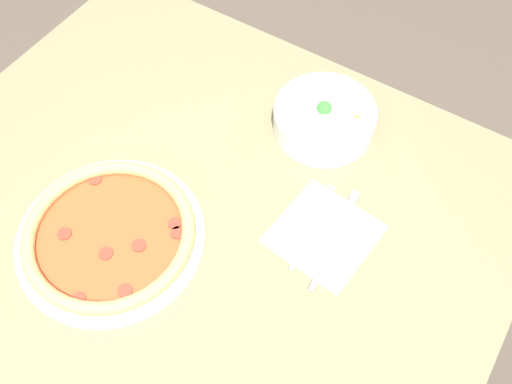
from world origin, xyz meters
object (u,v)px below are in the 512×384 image
Objects in this scene: pizza at (110,235)px; bowl at (325,117)px; fork at (312,227)px; knife at (333,243)px.

pizza is 1.65× the size of bowl.
pizza is 0.37m from fork.
knife is at bearing 31.04° from pizza.
knife is at bearing -57.65° from bowl.
bowl is (0.20, 0.44, 0.02)m from pizza.
bowl is 1.07× the size of fork.
pizza reaches higher than knife.
pizza is 1.75× the size of fork.
bowl is at bearing 25.65° from knife.
pizza is 1.52× the size of knife.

